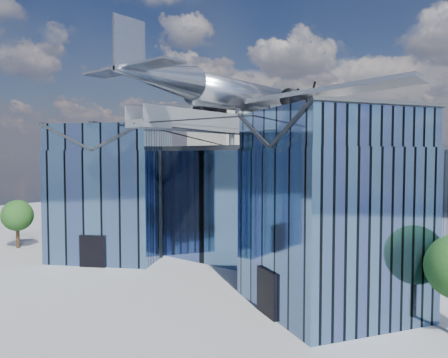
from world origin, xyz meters
The scene contains 5 objects.
ground_plane centered at (0.00, 0.00, 0.00)m, with size 120.00×120.00×0.00m, color gray.
museum centered at (0.00, 5.82, 5.54)m, with size 32.88×24.50×17.60m.
bg_towers centered at (1.45, 50.49, 10.01)m, with size 77.00×24.50×26.00m.
tree_plaza_w centered at (-20.52, -4.87, 3.21)m, with size 3.47×3.47×4.75m.
tree_side_w centered at (-19.88, 6.90, 3.48)m, with size 3.45×3.45×5.14m.
Camera 1 is at (21.98, -24.86, 9.02)m, focal length 35.00 mm.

